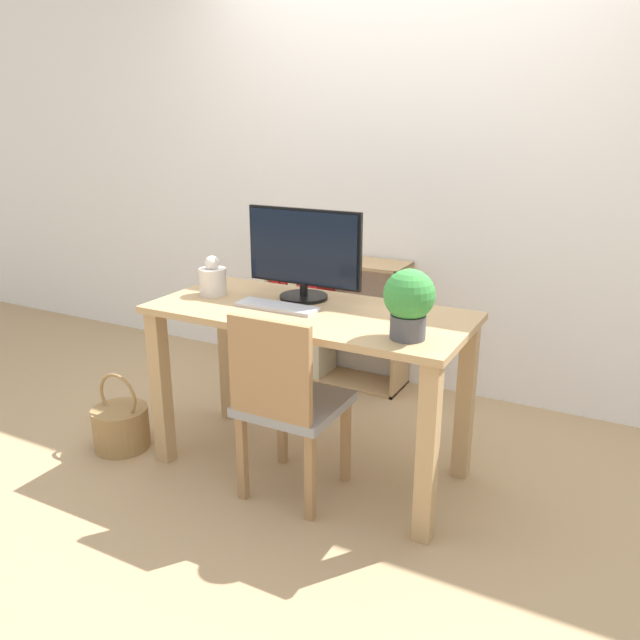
# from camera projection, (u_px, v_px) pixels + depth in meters

# --- Properties ---
(ground_plane) EXTENTS (10.00, 10.00, 0.00)m
(ground_plane) POSITION_uv_depth(u_px,v_px,m) (310.00, 466.00, 2.90)
(ground_plane) COLOR tan
(wall_back) EXTENTS (8.00, 0.05, 2.60)m
(wall_back) POSITION_uv_depth(u_px,v_px,m) (409.00, 164.00, 3.48)
(wall_back) COLOR white
(wall_back) RESTS_ON ground_plane
(desk) EXTENTS (1.38, 0.63, 0.76)m
(desk) POSITION_uv_depth(u_px,v_px,m) (309.00, 343.00, 2.71)
(desk) COLOR tan
(desk) RESTS_ON ground_plane
(monitor) EXTENTS (0.56, 0.22, 0.41)m
(monitor) POSITION_uv_depth(u_px,v_px,m) (304.00, 252.00, 2.76)
(monitor) COLOR black
(monitor) RESTS_ON desk
(keyboard) EXTENTS (0.37, 0.12, 0.02)m
(keyboard) POSITION_uv_depth(u_px,v_px,m) (277.00, 307.00, 2.68)
(keyboard) COLOR #B2B2B7
(keyboard) RESTS_ON desk
(vase) EXTENTS (0.12, 0.12, 0.18)m
(vase) POSITION_uv_depth(u_px,v_px,m) (213.00, 279.00, 2.87)
(vase) COLOR silver
(vase) RESTS_ON desk
(potted_plant) EXTENTS (0.19, 0.19, 0.26)m
(potted_plant) POSITION_uv_depth(u_px,v_px,m) (409.00, 301.00, 2.27)
(potted_plant) COLOR #4C4C51
(potted_plant) RESTS_ON desk
(chair) EXTENTS (0.40, 0.40, 0.83)m
(chair) POSITION_uv_depth(u_px,v_px,m) (287.00, 400.00, 2.54)
(chair) COLOR gray
(chair) RESTS_ON ground_plane
(bookshelf) EXTENTS (0.85, 0.28, 0.76)m
(bookshelf) POSITION_uv_depth(u_px,v_px,m) (315.00, 319.00, 3.85)
(bookshelf) COLOR tan
(bookshelf) RESTS_ON ground_plane
(basket) EXTENTS (0.27, 0.27, 0.39)m
(basket) POSITION_uv_depth(u_px,v_px,m) (121.00, 426.00, 3.04)
(basket) COLOR #997547
(basket) RESTS_ON ground_plane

